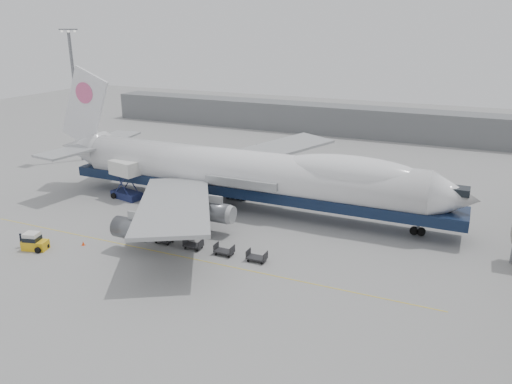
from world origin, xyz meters
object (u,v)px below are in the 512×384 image
at_px(airliner, 249,173).
at_px(catering_truck, 125,177).
at_px(baggage_tug, 34,242).
at_px(ground_worker, 22,240).

distance_m(airliner, catering_truck, 20.13).
height_order(airliner, baggage_tug, airliner).
distance_m(catering_truck, baggage_tug, 20.27).
distance_m(catering_truck, ground_worker, 20.39).
distance_m(baggage_tug, ground_worker, 1.88).
relative_size(airliner, catering_truck, 10.97).
bearing_deg(airliner, baggage_tug, -127.72).
bearing_deg(baggage_tug, catering_truck, 79.73).
xyz_separation_m(airliner, ground_worker, (-20.08, -23.71, -4.70)).
bearing_deg(ground_worker, baggage_tug, -89.41).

